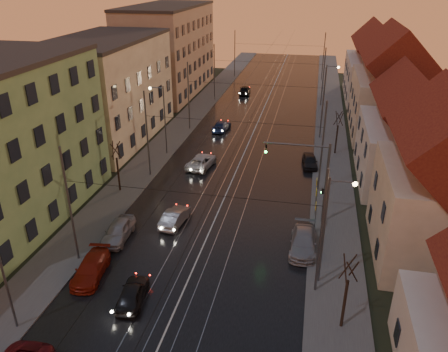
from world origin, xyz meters
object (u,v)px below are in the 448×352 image
Objects in this scene: driving_car_1 at (175,217)px; driving_car_4 at (245,90)px; parked_left_2 at (91,269)px; traffic_light_mast at (314,173)px; driving_car_0 at (132,293)px; street_lamp_2 at (162,114)px; driving_car_2 at (201,161)px; parked_left_3 at (118,231)px; street_lamp_3 at (327,88)px; parked_right_1 at (303,242)px; parked_right_2 at (310,161)px; driving_car_3 at (221,126)px; street_lamp_1 at (330,222)px.

driving_car_4 reaches higher than driving_car_1.
driving_car_4 is at bearing 79.60° from parked_left_2.
traffic_light_mast reaches higher than driving_car_0.
street_lamp_2 is at bearing -61.96° from driving_car_1.
traffic_light_mast is 15.56m from driving_car_2.
street_lamp_2 is 23.08m from parked_left_2.
driving_car_4 reaches higher than parked_left_3.
street_lamp_3 reaches higher than parked_right_1.
driving_car_4 is (-0.41, 31.60, 0.09)m from driving_car_2.
street_lamp_2 is 2.09× the size of driving_car_0.
parked_right_2 is at bearing 90.33° from parked_right_1.
parked_left_3 is 22.70m from parked_right_2.
traffic_light_mast is 1.62× the size of parked_left_2.
street_lamp_3 is at bearing 131.52° from driving_car_4.
driving_car_2 is (-1.01, 21.61, 0.01)m from driving_car_0.
parked_left_2 is at bearing -144.38° from traffic_light_mast.
street_lamp_3 is at bearing -149.48° from driving_car_3.
street_lamp_3 is 1.11× the size of traffic_light_mast.
parked_left_2 is at bearing -32.87° from driving_car_0.
street_lamp_2 is 7.25m from driving_car_2.
driving_car_4 is (-1.42, 53.20, 0.10)m from driving_car_0.
driving_car_2 is at bearing -80.32° from driving_car_1.
street_lamp_2 is at bearing 88.25° from parked_left_2.
street_lamp_2 is 1.00× the size of street_lamp_3.
parked_right_2 is at bearing 49.54° from parked_left_2.
street_lamp_1 is 2.11× the size of parked_right_2.
driving_car_4 is at bearing -95.85° from driving_car_0.
street_lamp_2 and street_lamp_3 have the same top height.
street_lamp_3 is at bearing 59.95° from parked_left_2.
parked_right_1 is (11.52, -13.49, 0.04)m from driving_car_2.
street_lamp_3 is at bearing 78.30° from parked_right_2.
street_lamp_2 is 1.81× the size of driving_car_4.
driving_car_0 is 9.72m from driving_car_1.
street_lamp_3 is 1.85× the size of parked_left_3.
driving_car_3 is (-1.41, 33.86, -0.02)m from driving_car_0.
driving_car_1 is 17.97m from parked_right_2.
parked_left_3 is at bearing -135.99° from parked_right_2.
driving_car_1 is at bearing -166.48° from traffic_light_mast.
street_lamp_3 is at bearing 41.31° from street_lamp_2.
driving_car_1 is at bearing -67.86° from street_lamp_2.
traffic_light_mast is at bearing -35.07° from street_lamp_2.
street_lamp_1 is 50.79m from driving_car_4.
parked_left_2 is 1.03× the size of parked_left_3.
driving_car_4 is at bearing 136.37° from street_lamp_3.
parked_right_1 is (-1.50, -32.28, -4.18)m from street_lamp_3.
parked_left_2 is at bearing 89.64° from driving_car_2.
parked_left_3 is at bearing 89.22° from driving_car_3.
driving_car_2 is 15.25m from parked_left_3.
driving_car_0 is 21.63m from driving_car_2.
driving_car_1 reaches higher than parked_left_2.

